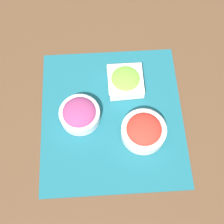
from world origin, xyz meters
TOP-DOWN VIEW (x-y plane):
  - ground_plane at (0.00, 0.00)m, footprint 3.00×3.00m
  - placemat at (0.00, 0.00)m, footprint 0.49×0.45m
  - tomato_bowl at (-0.07, -0.09)m, footprint 0.14×0.14m
  - onion_bowl at (0.00, 0.10)m, footprint 0.13×0.13m
  - lettuce_bowl at (0.11, -0.05)m, footprint 0.12×0.12m

SIDE VIEW (x-z plane):
  - ground_plane at x=0.00m, z-range 0.00..0.00m
  - placemat at x=0.00m, z-range 0.00..0.00m
  - lettuce_bowl at x=0.11m, z-range 0.00..0.06m
  - onion_bowl at x=0.00m, z-range 0.00..0.07m
  - tomato_bowl at x=-0.07m, z-range 0.00..0.07m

